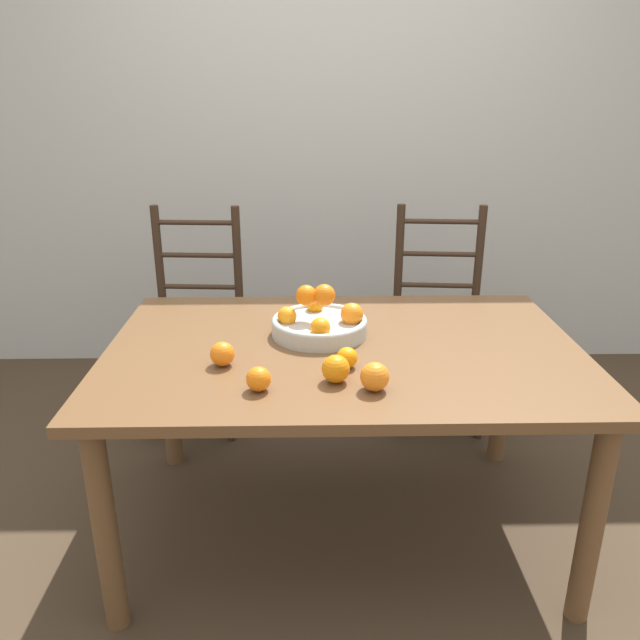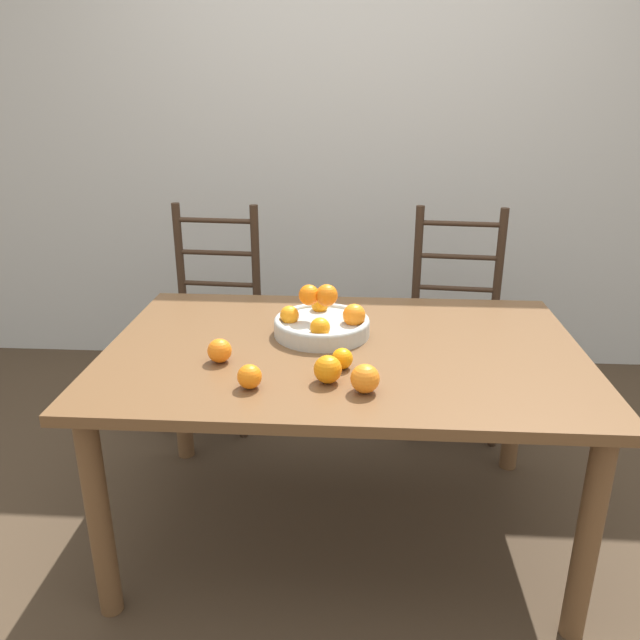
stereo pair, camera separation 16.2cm
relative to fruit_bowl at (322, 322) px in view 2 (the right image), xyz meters
name	(u,v)px [view 2 (the right image)]	position (x,y,z in m)	size (l,w,h in m)	color
ground_plane	(341,526)	(0.08, -0.10, -0.78)	(12.00, 12.00, 0.00)	#423323
wall_back	(354,134)	(0.08, 1.48, 0.52)	(8.00, 0.06, 2.60)	beige
dining_table	(343,370)	(0.08, -0.10, -0.13)	(1.57, 1.04, 0.73)	brown
fruit_bowl	(322,322)	(0.00, 0.00, 0.00)	(0.33, 0.33, 0.18)	#B2B7B2
orange_loose_0	(342,359)	(0.08, -0.27, -0.01)	(0.07, 0.07, 0.07)	orange
orange_loose_1	(365,379)	(0.15, -0.43, -0.01)	(0.08, 0.08, 0.08)	orange
orange_loose_2	(220,351)	(-0.30, -0.25, -0.01)	(0.08, 0.08, 0.08)	orange
orange_loose_3	(250,377)	(-0.18, -0.42, -0.01)	(0.07, 0.07, 0.07)	orange
orange_loose_4	(328,369)	(0.04, -0.37, -0.01)	(0.08, 0.08, 0.08)	orange
chair_left	(213,322)	(-0.57, 0.75, -0.30)	(0.45, 0.43, 1.02)	#382619
chair_right	(455,328)	(0.58, 0.75, -0.30)	(0.45, 0.44, 1.02)	#382619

